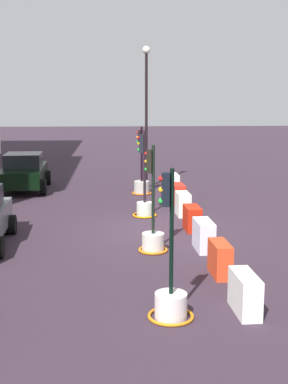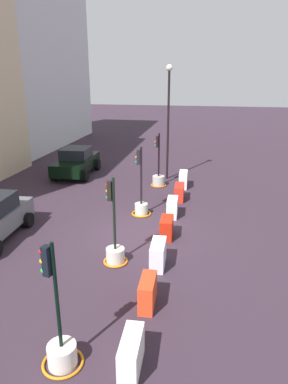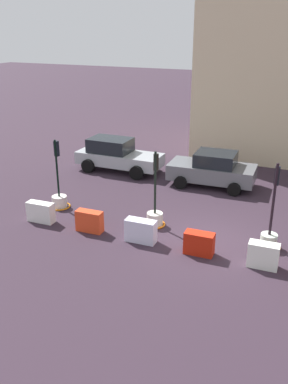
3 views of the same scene
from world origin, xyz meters
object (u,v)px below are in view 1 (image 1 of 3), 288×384
Objects in this scene: car_black_sedan at (24,172)px; construction_barrier_4 at (183,204)px; traffic_light_0 at (170,295)px; construction_barrier_1 at (220,259)px; construction_barrier_2 at (204,235)px; construction_barrier_3 at (192,218)px; traffic_light_3 at (142,184)px; street_lamp_post at (146,100)px; construction_barrier_5 at (178,194)px; traffic_light_1 at (153,236)px; construction_barrier_0 at (245,293)px; construction_barrier_6 at (173,184)px; traffic_light_2 at (144,202)px.

construction_barrier_4 is at bearing -130.11° from car_black_sedan.
traffic_light_0 is 2.80m from construction_barrier_1.
construction_barrier_2 is 2.19m from construction_barrier_3.
traffic_light_3 is at bearing 7.08° from construction_barrier_1.
traffic_light_3 is 4.01m from street_lamp_post.
car_black_sedan is (3.43, 6.83, 0.45)m from construction_barrier_5.
construction_barrier_0 is at bearing -160.22° from traffic_light_1.
construction_barrier_2 is 8.68m from construction_barrier_6.
construction_barrier_1 is at bearing -31.77° from traffic_light_0.
construction_barrier_3 is 1.03× the size of construction_barrier_4.
traffic_light_0 is 11.17m from construction_barrier_5.
street_lamp_post reaches higher than construction_barrier_2.
traffic_light_0 is 0.96× the size of traffic_light_2.
street_lamp_post reaches higher than construction_barrier_0.
street_lamp_post is (8.01, 1.01, 3.75)m from construction_barrier_3.
traffic_light_0 is at bearing 179.45° from traffic_light_3.
traffic_light_1 reaches higher than construction_barrier_1.
traffic_light_3 is 5.61m from car_black_sedan.
traffic_light_0 is 2.65× the size of construction_barrier_0.
street_lamp_post reaches higher than construction_barrier_5.
traffic_light_1 is 8.87m from construction_barrier_6.
construction_barrier_2 is (4.33, 0.09, 0.02)m from construction_barrier_0.
construction_barrier_6 is at bearing -0.07° from construction_barrier_0.
construction_barrier_3 is 4.38m from construction_barrier_5.
construction_barrier_6 reaches higher than construction_barrier_1.
construction_barrier_6 is (2.11, -0.02, 0.05)m from construction_barrier_5.
construction_barrier_6 is 0.26× the size of car_black_sedan.
traffic_light_2 is 4.54m from construction_barrier_2.
traffic_light_1 is at bearing 169.91° from construction_barrier_6.
construction_barrier_5 is at bearing -7.80° from traffic_light_0.
traffic_light_2 is 2.77× the size of construction_barrier_0.
construction_barrier_2 is 6.57m from construction_barrier_5.
construction_barrier_6 reaches higher than construction_barrier_4.
construction_barrier_4 is 8.81m from car_black_sedan.
car_black_sedan is at bearing 49.89° from construction_barrier_4.
car_black_sedan is at bearing 25.49° from construction_barrier_0.
traffic_light_1 is 3.02× the size of construction_barrier_4.
traffic_light_0 is 8.94m from construction_barrier_4.
construction_barrier_3 is 0.87× the size of construction_barrier_6.
traffic_light_2 is 3.14× the size of construction_barrier_4.
traffic_light_3 is at bearing -1.68° from traffic_light_2.
construction_barrier_4 is at bearing 178.40° from construction_barrier_6.
traffic_light_2 is 4.64m from construction_barrier_6.
construction_barrier_0 is 10.90m from construction_barrier_5.
car_black_sedan is (10.00, 6.75, 0.42)m from construction_barrier_2.
traffic_light_1 reaches higher than car_black_sedan.
construction_barrier_2 is 0.97× the size of construction_barrier_6.
construction_barrier_5 is (6.57, -0.08, -0.03)m from construction_barrier_2.
construction_barrier_3 is at bearing -179.41° from construction_barrier_4.
construction_barrier_1 is 1.05× the size of construction_barrier_4.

